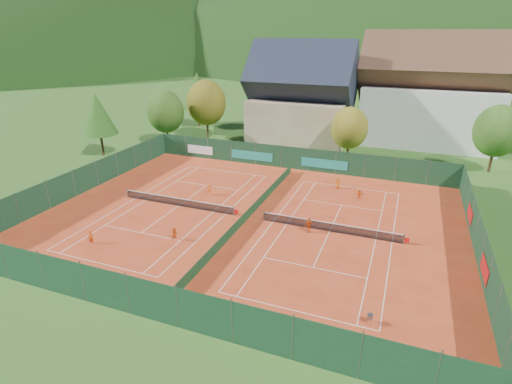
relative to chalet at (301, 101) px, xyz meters
The scene contains 33 objects.
ground 30.87m from the chalet, 84.29° to the right, with size 600.00×600.00×0.00m, color #2B581B.
clay_pad 30.87m from the chalet, 84.29° to the right, with size 40.00×32.00×0.01m, color #B83A1B.
court_markings_left 31.12m from the chalet, 99.46° to the right, with size 11.03×23.83×0.00m.
court_markings_right 32.63m from the chalet, 69.86° to the right, with size 11.03×23.83×0.00m.
tennis_net_left 31.00m from the chalet, 99.17° to the right, with size 13.30×0.10×1.02m.
tennis_net_right 32.59m from the chalet, 69.60° to the right, with size 13.30×0.10×1.02m.
court_divider 30.77m from the chalet, 84.29° to the right, with size 0.03×28.80×1.00m.
fence_north 15.14m from the chalet, 79.70° to the right, with size 40.00×0.10×3.00m.
fence_south 46.38m from the chalet, 86.27° to the right, with size 40.00×0.04×3.00m.
fence_west 34.86m from the chalet, 119.54° to the right, with size 0.04×32.00×3.00m.
fence_east 38.11m from the chalet, 52.48° to the right, with size 0.09×32.00×3.00m.
chalet is the anchor object (origin of this frame).
hotel_block_a 19.94m from the chalet, 17.53° to the left, with size 21.60×11.00×17.25m.
tree_west_front 21.51m from the chalet, 152.24° to the right, with size 5.72×5.72×8.69m.
tree_west_mid 15.53m from the chalet, 165.07° to the right, with size 6.44×6.44×9.78m.
tree_west_back 21.38m from the chalet, 169.22° to the left, with size 5.60×5.60×10.00m.
tree_center 12.19m from the chalet, 41.63° to the right, with size 5.01×5.01×7.60m.
tree_east_front 27.69m from the chalet, 12.53° to the right, with size 5.72×5.72×8.69m.
tree_west_side 30.81m from the chalet, 144.25° to the right, with size 5.04×5.04×9.00m.
tree_east_back 30.68m from the chalet, 19.03° to the left, with size 7.15×7.15×10.86m.
mountain_backdrop 211.04m from the chalet, 81.19° to the left, with size 820.00×530.00×242.00m.
ball_hopper 44.72m from the chalet, 69.11° to the right, with size 0.34×0.34×0.80m.
loose_ball_0 34.73m from the chalet, 103.52° to the right, with size 0.07×0.07×0.07m, color #CCD833.
loose_ball_1 43.14m from the chalet, 75.99° to the right, with size 0.07×0.07×0.07m, color #CCD833.
loose_ball_2 25.82m from the chalet, 83.85° to the right, with size 0.07×0.07×0.07m, color #CCD833.
loose_ball_3 22.26m from the chalet, 85.15° to the right, with size 0.07×0.07×0.07m, color #CCD833.
loose_ball_4 38.82m from the chalet, 66.16° to the right, with size 0.07×0.07×0.07m, color #CCD833.
player_left_near 40.79m from the chalet, 101.12° to the right, with size 0.47×0.31×1.29m, color #D75013.
player_left_mid 37.00m from the chalet, 92.17° to the right, with size 0.59×0.46×1.21m, color #E44F14.
player_left_far 26.97m from the chalet, 97.18° to the right, with size 0.83×0.48×1.29m, color #F85E16.
player_right_near 32.70m from the chalet, 73.32° to the right, with size 0.87×0.36×1.49m, color #CB4A12.
player_right_far_a 22.11m from the chalet, 62.85° to the right, with size 0.64×0.42×1.32m, color #D05412.
player_right_far_b 25.60m from the chalet, 59.81° to the right, with size 1.12×0.36×1.21m, color orange.
Camera 1 is at (13.39, -32.74, 17.17)m, focal length 28.00 mm.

